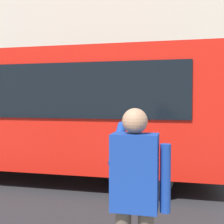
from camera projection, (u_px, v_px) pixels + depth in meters
name	position (u px, v px, depth m)	size (l,w,h in m)	color
ground_plane	(134.00, 179.00, 7.04)	(60.00, 60.00, 0.00)	#232326
building_facade_far	(156.00, 12.00, 13.40)	(28.00, 1.55, 12.00)	beige
red_bus	(32.00, 109.00, 7.30)	(9.05, 2.54, 3.08)	red
pedestrian_photographer	(135.00, 190.00, 2.51)	(0.53, 0.52, 1.70)	#4C4238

